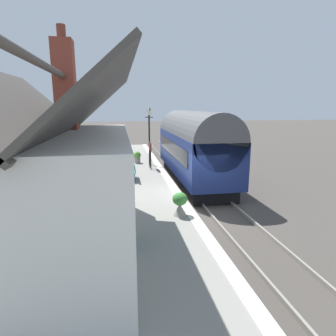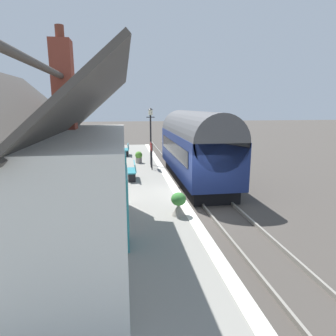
# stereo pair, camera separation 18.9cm
# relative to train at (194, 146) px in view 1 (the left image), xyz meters

# --- Properties ---
(ground_plane) EXTENTS (160.00, 160.00, 0.00)m
(ground_plane) POSITION_rel_train_xyz_m (-5.14, 0.90, -2.22)
(ground_plane) COLOR #423D38
(platform) EXTENTS (32.00, 5.93, 0.96)m
(platform) POSITION_rel_train_xyz_m (-5.14, 4.86, -1.74)
(platform) COLOR gray
(platform) RESTS_ON ground
(platform_edge_coping) EXTENTS (32.00, 0.36, 0.02)m
(platform_edge_coping) POSITION_rel_train_xyz_m (-5.14, 2.08, -1.25)
(platform_edge_coping) COLOR beige
(platform_edge_coping) RESTS_ON platform
(rail_near) EXTENTS (52.00, 0.08, 0.14)m
(rail_near) POSITION_rel_train_xyz_m (-5.14, -0.72, -2.15)
(rail_near) COLOR gray
(rail_near) RESTS_ON ground
(rail_far) EXTENTS (52.00, 0.08, 0.14)m
(rail_far) POSITION_rel_train_xyz_m (-5.14, 0.72, -2.15)
(rail_far) COLOR gray
(rail_far) RESTS_ON ground
(train) EXTENTS (9.99, 2.73, 4.32)m
(train) POSITION_rel_train_xyz_m (0.00, 0.00, 0.00)
(train) COLOR black
(train) RESTS_ON ground
(station_building) EXTENTS (7.06, 3.53, 5.78)m
(station_building) POSITION_rel_train_xyz_m (-9.61, 5.88, 0.38)
(station_building) COLOR white
(station_building) RESTS_ON platform
(bench_near_building) EXTENTS (1.40, 0.44, 0.88)m
(bench_near_building) POSITION_rel_train_xyz_m (-2.65, 3.87, -0.78)
(bench_near_building) COLOR #26727F
(bench_near_building) RESTS_ON platform
(bench_mid_platform) EXTENTS (1.41, 0.48, 0.88)m
(bench_mid_platform) POSITION_rel_train_xyz_m (4.73, 4.07, -0.78)
(bench_mid_platform) COLOR #26727F
(bench_mid_platform) RESTS_ON platform
(planter_edge_near) EXTENTS (0.46, 0.46, 0.77)m
(planter_edge_near) POSITION_rel_train_xyz_m (1.65, 3.34, -0.86)
(planter_edge_near) COLOR gray
(planter_edge_near) RESTS_ON platform
(planter_by_door) EXTENTS (0.61, 0.61, 0.92)m
(planter_by_door) POSITION_rel_train_xyz_m (-0.16, 5.36, -0.78)
(planter_by_door) COLOR #9E5138
(planter_by_door) RESTS_ON platform
(planter_under_sign) EXTENTS (0.49, 0.49, 0.82)m
(planter_under_sign) POSITION_rel_train_xyz_m (2.62, 5.66, -0.86)
(planter_under_sign) COLOR teal
(planter_under_sign) RESTS_ON platform
(planter_bench_right) EXTENTS (0.72, 0.72, 0.97)m
(planter_bench_right) POSITION_rel_train_xyz_m (6.26, 5.36, -0.76)
(planter_bench_right) COLOR teal
(planter_bench_right) RESTS_ON platform
(planter_bench_left) EXTENTS (0.51, 0.51, 0.80)m
(planter_bench_left) POSITION_rel_train_xyz_m (-7.82, 2.50, -0.85)
(planter_bench_left) COLOR gray
(planter_bench_left) RESTS_ON platform
(lamp_post_platform) EXTENTS (0.32, 0.50, 3.56)m
(lamp_post_platform) POSITION_rel_train_xyz_m (0.91, 2.61, 1.24)
(lamp_post_platform) COLOR black
(lamp_post_platform) RESTS_ON platform
(station_sign_board) EXTENTS (0.96, 0.06, 1.57)m
(station_sign_board) POSITION_rel_train_xyz_m (-0.22, 2.69, -0.07)
(station_sign_board) COLOR black
(station_sign_board) RESTS_ON platform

